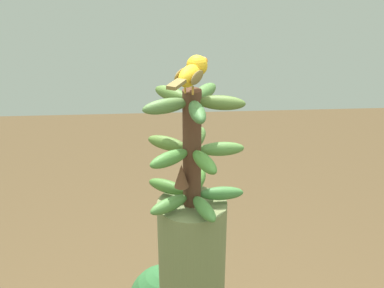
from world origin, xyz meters
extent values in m
cylinder|color=#4C2D1E|center=(0.00, 0.00, 1.51)|extent=(0.05, 0.05, 0.31)
ellipsoid|color=#3E6F28|center=(0.02, 0.07, 1.39)|extent=(0.06, 0.12, 0.03)
ellipsoid|color=#416E2A|center=(-0.06, 0.04, 1.39)|extent=(0.11, 0.09, 0.03)
ellipsoid|color=#477635|center=(-0.06, -0.05, 1.39)|extent=(0.11, 0.10, 0.03)
ellipsoid|color=#427533|center=(0.03, -0.07, 1.39)|extent=(0.07, 0.12, 0.03)
ellipsoid|color=#3E7536|center=(0.08, 0.00, 1.39)|extent=(0.11, 0.04, 0.03)
ellipsoid|color=#437932|center=(-0.06, -0.04, 1.51)|extent=(0.11, 0.10, 0.03)
ellipsoid|color=#44792E|center=(0.03, -0.07, 1.51)|extent=(0.07, 0.12, 0.03)
ellipsoid|color=#4E7B37|center=(0.07, 0.00, 1.51)|extent=(0.11, 0.04, 0.03)
ellipsoid|color=#496F31|center=(0.02, 0.07, 1.51)|extent=(0.06, 0.12, 0.03)
ellipsoid|color=#4E6F2C|center=(-0.06, 0.04, 1.51)|extent=(0.11, 0.09, 0.03)
ellipsoid|color=#3E6B36|center=(0.01, -0.07, 1.64)|extent=(0.05, 0.12, 0.03)
ellipsoid|color=#506B2E|center=(0.07, -0.01, 1.64)|extent=(0.12, 0.06, 0.03)
ellipsoid|color=#467034|center=(0.03, 0.06, 1.64)|extent=(0.09, 0.12, 0.03)
ellipsoid|color=#4D6E2E|center=(-0.05, 0.05, 1.64)|extent=(0.10, 0.11, 0.03)
ellipsoid|color=#4D6F37|center=(-0.06, -0.03, 1.64)|extent=(0.12, 0.08, 0.03)
cone|color=brown|center=(-0.03, -0.03, 1.46)|extent=(0.04, 0.04, 0.06)
cylinder|color=#C68933|center=(0.00, -0.03, 1.68)|extent=(0.01, 0.01, 0.02)
cylinder|color=#C68933|center=(-0.02, -0.02, 1.68)|extent=(0.00, 0.00, 0.02)
ellipsoid|color=gold|center=(-0.01, -0.02, 1.71)|extent=(0.08, 0.10, 0.05)
ellipsoid|color=brown|center=(0.01, -0.04, 1.71)|extent=(0.04, 0.07, 0.03)
ellipsoid|color=brown|center=(-0.03, -0.02, 1.71)|extent=(0.04, 0.07, 0.03)
cube|color=brown|center=(-0.04, -0.09, 1.71)|extent=(0.04, 0.06, 0.01)
sphere|color=gold|center=(0.01, 0.01, 1.72)|extent=(0.05, 0.05, 0.05)
sphere|color=black|center=(0.00, 0.03, 1.73)|extent=(0.01, 0.01, 0.01)
cone|color=orange|center=(0.03, 0.04, 1.72)|extent=(0.03, 0.03, 0.02)
camera|label=1|loc=(-0.07, -1.13, 2.07)|focal=48.31mm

